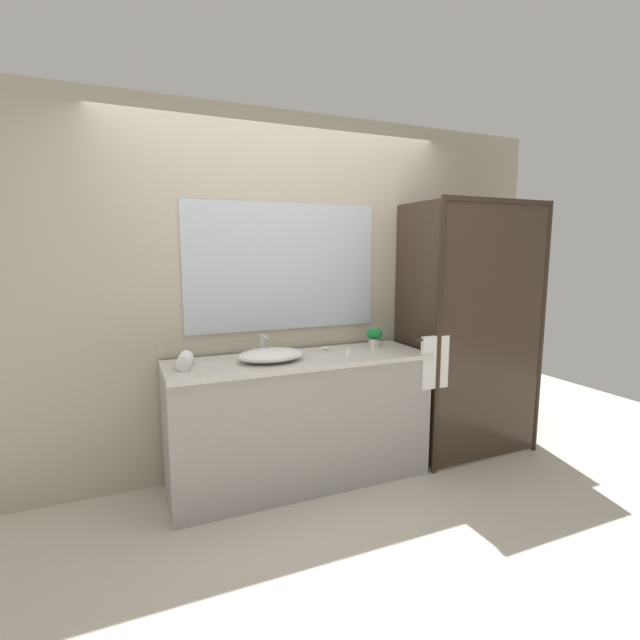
{
  "coord_description": "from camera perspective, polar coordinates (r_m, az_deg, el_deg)",
  "views": [
    {
      "loc": [
        -1.1,
        -2.9,
        1.62
      ],
      "look_at": [
        0.15,
        0.0,
        1.15
      ],
      "focal_mm": 26.01,
      "sensor_mm": 36.0,
      "label": 1
    }
  ],
  "objects": [
    {
      "name": "faucet",
      "position": [
        3.26,
        -7.06,
        -3.5
      ],
      "size": [
        0.17,
        0.13,
        0.15
      ],
      "color": "silver",
      "rests_on": "vanity_cabinet"
    },
    {
      "name": "vanity_cabinet",
      "position": [
        3.32,
        -2.5,
        -12.16
      ],
      "size": [
        1.8,
        0.58,
        0.9
      ],
      "color": "#9E9993",
      "rests_on": "ground_plane"
    },
    {
      "name": "ground_plane",
      "position": [
        3.5,
        -2.39,
        -19.14
      ],
      "size": [
        8.0,
        8.0,
        0.0
      ],
      "primitive_type": "plane",
      "color": "beige"
    },
    {
      "name": "potted_plant",
      "position": [
        3.55,
        6.73,
        -1.99
      ],
      "size": [
        0.12,
        0.12,
        0.14
      ],
      "color": "beige",
      "rests_on": "vanity_cabinet"
    },
    {
      "name": "sink_basin",
      "position": [
        3.08,
        -6.07,
        -4.31
      ],
      "size": [
        0.45,
        0.32,
        0.08
      ],
      "primitive_type": "ellipsoid",
      "color": "white",
      "rests_on": "vanity_cabinet"
    },
    {
      "name": "soap_dish",
      "position": [
        3.36,
        0.76,
        -3.66
      ],
      "size": [
        0.1,
        0.07,
        0.04
      ],
      "color": "silver",
      "rests_on": "vanity_cabinet"
    },
    {
      "name": "shower_enclosure",
      "position": [
        3.65,
        17.62,
        -1.45
      ],
      "size": [
        1.2,
        0.59,
        2.0
      ],
      "color": "#2D2319",
      "rests_on": "ground_plane"
    },
    {
      "name": "amenity_bottle_conditioner",
      "position": [
        3.4,
        6.58,
        -3.02
      ],
      "size": [
        0.03,
        0.03,
        0.1
      ],
      "color": "silver",
      "rests_on": "vanity_cabinet"
    },
    {
      "name": "wall_back_with_mirror",
      "position": [
        3.44,
        -4.57,
        3.17
      ],
      "size": [
        4.4,
        0.06,
        2.6
      ],
      "color": "#B2A893",
      "rests_on": "ground_plane"
    },
    {
      "name": "amenity_bottle_shampoo",
      "position": [
        3.09,
        3.41,
        -4.28
      ],
      "size": [
        0.03,
        0.03,
        0.08
      ],
      "color": "white",
      "rests_on": "vanity_cabinet"
    },
    {
      "name": "rolled_towel_near_edge",
      "position": [
        3.01,
        -16.29,
        -4.83
      ],
      "size": [
        0.13,
        0.21,
        0.09
      ],
      "primitive_type": "cylinder",
      "rotation": [
        1.57,
        0.0,
        -0.22
      ],
      "color": "white",
      "rests_on": "vanity_cabinet"
    }
  ]
}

